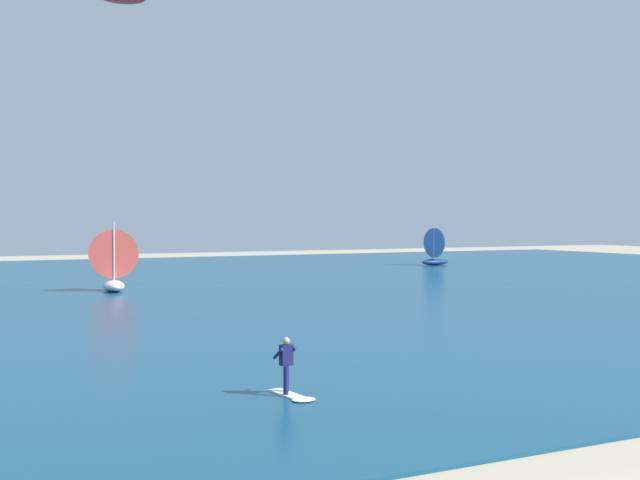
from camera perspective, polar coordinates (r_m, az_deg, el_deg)
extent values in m
cube|color=navy|center=(59.85, -14.57, -3.46)|extent=(160.00, 90.00, 0.10)
cube|color=white|center=(23.44, -2.43, -10.94)|extent=(0.60, 1.44, 0.05)
cylinder|color=#19194C|center=(23.14, -2.46, -10.03)|extent=(0.14, 0.14, 0.80)
cylinder|color=#19194C|center=(23.56, -2.41, -9.82)|extent=(0.14, 0.14, 0.80)
cube|color=#19194C|center=(23.22, -2.44, -8.23)|extent=(0.38, 0.26, 0.60)
sphere|color=tan|center=(23.16, -2.44, -7.23)|extent=(0.22, 0.22, 0.22)
cylinder|color=#19194C|center=(23.17, -3.01, -8.12)|extent=(0.15, 0.51, 0.39)
cylinder|color=#19194C|center=(23.39, -2.07, -8.03)|extent=(0.15, 0.51, 0.39)
ellipsoid|color=white|center=(22.65, -1.18, -11.34)|extent=(0.77, 0.68, 0.08)
ellipsoid|color=white|center=(58.09, -14.56, -3.17)|extent=(1.82, 4.25, 0.77)
cylinder|color=silver|center=(57.75, -14.55, -0.76)|extent=(0.13, 0.13, 4.13)
cone|color=#D84C3F|center=(58.66, -14.65, -0.93)|extent=(3.63, 2.14, 3.47)
ellipsoid|color=navy|center=(88.45, 8.25, -1.57)|extent=(4.08, 2.05, 0.73)
cylinder|color=silver|center=(88.23, 8.17, -0.07)|extent=(0.12, 0.12, 3.89)
cone|color=#3F72CC|center=(88.84, 8.56, -0.19)|extent=(2.29, 3.53, 3.27)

